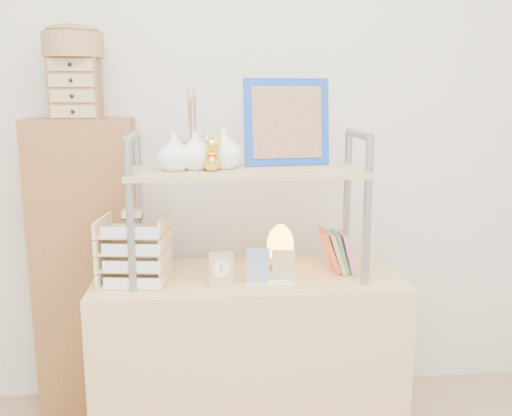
# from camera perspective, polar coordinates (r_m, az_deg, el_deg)

# --- Properties ---
(desk) EXTENTS (1.20, 0.50, 0.75)m
(desk) POSITION_cam_1_polar(r_m,az_deg,el_deg) (2.42, -0.78, -15.15)
(desk) COLOR tan
(desk) RESTS_ON ground
(cabinet) EXTENTS (0.45, 0.25, 1.35)m
(cabinet) POSITION_cam_1_polar(r_m,az_deg,el_deg) (2.69, -16.46, -5.91)
(cabinet) COLOR brown
(cabinet) RESTS_ON ground
(hutch) EXTENTS (0.90, 0.34, 0.76)m
(hutch) POSITION_cam_1_polar(r_m,az_deg,el_deg) (2.19, -1.78, 4.33)
(hutch) COLOR gray
(hutch) RESTS_ON desk
(letter_tray) EXTENTS (0.26, 0.24, 0.28)m
(letter_tray) POSITION_cam_1_polar(r_m,az_deg,el_deg) (2.20, -12.08, -4.52)
(letter_tray) COLOR #DFBE85
(letter_tray) RESTS_ON desk
(salt_lamp) EXTENTS (0.12, 0.11, 0.18)m
(salt_lamp) POSITION_cam_1_polar(r_m,az_deg,el_deg) (2.34, 2.43, -3.79)
(salt_lamp) COLOR brown
(salt_lamp) RESTS_ON desk
(desk_clock) EXTENTS (0.09, 0.04, 0.13)m
(desk_clock) POSITION_cam_1_polar(r_m,az_deg,el_deg) (2.14, -3.52, -6.11)
(desk_clock) COLOR tan
(desk_clock) RESTS_ON desk
(postcard_stand) EXTENTS (0.19, 0.08, 0.13)m
(postcard_stand) POSITION_cam_1_polar(r_m,az_deg,el_deg) (2.17, 1.43, -6.54)
(postcard_stand) COLOR white
(postcard_stand) RESTS_ON desk
(drawer_chest) EXTENTS (0.20, 0.16, 0.25)m
(drawer_chest) POSITION_cam_1_polar(r_m,az_deg,el_deg) (2.56, -17.59, 11.33)
(drawer_chest) COLOR brown
(drawer_chest) RESTS_ON cabinet
(woven_basket) EXTENTS (0.25, 0.25, 0.10)m
(woven_basket) POSITION_cam_1_polar(r_m,az_deg,el_deg) (2.56, -17.83, 15.24)
(woven_basket) COLOR olive
(woven_basket) RESTS_ON drawer_chest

